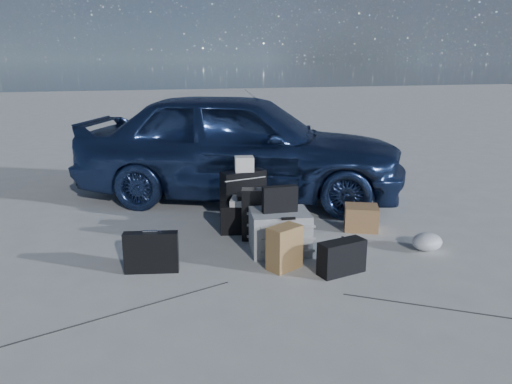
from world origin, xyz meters
TOP-DOWN VIEW (x-y plane):
  - ground at (0.00, 0.00)m, footprint 60.00×60.00m
  - car at (0.20, 2.52)m, footprint 4.93×3.60m
  - pelican_case at (0.04, 0.36)m, footprint 0.67×0.58m
  - laptop_bag at (0.04, 0.36)m, footprint 0.37×0.11m
  - briefcase at (-1.29, 0.21)m, footprint 0.52×0.22m
  - suitcase_left at (-0.03, 0.76)m, footprint 0.48×0.29m
  - suitcase_right at (-0.07, 1.40)m, footprint 0.57×0.31m
  - white_carton at (-0.06, 1.38)m, footprint 0.25×0.21m
  - duffel_bag at (-0.09, 1.07)m, footprint 0.71×0.41m
  - flat_box_white at (-0.10, 1.05)m, footprint 0.48×0.42m
  - flat_box_black at (-0.11, 1.04)m, footprint 0.30×0.24m
  - kraft_bag at (-0.06, -0.07)m, footprint 0.37×0.31m
  - cardboard_box at (1.20, 0.75)m, footprint 0.49×0.46m
  - plastic_bag at (1.55, -0.05)m, footprint 0.39×0.35m
  - messenger_bag at (0.42, -0.33)m, footprint 0.48×0.27m
  - green_bottle at (0.52, -0.13)m, footprint 0.07×0.07m

SIDE VIEW (x-z plane):
  - ground at x=0.00m, z-range 0.00..0.00m
  - plastic_bag at x=1.55m, z-range 0.00..0.18m
  - green_bottle at x=0.52m, z-range 0.00..0.27m
  - cardboard_box at x=1.20m, z-range 0.00..0.29m
  - messenger_bag at x=0.42m, z-range 0.00..0.32m
  - duffel_bag at x=-0.09m, z-range 0.00..0.33m
  - briefcase at x=-1.29m, z-range 0.00..0.39m
  - kraft_bag at x=-0.06m, z-range 0.00..0.43m
  - pelican_case at x=0.04m, z-range 0.00..0.44m
  - suitcase_left at x=-0.03m, z-range 0.00..0.58m
  - suitcase_right at x=-0.07m, z-range 0.00..0.65m
  - flat_box_white at x=-0.10m, z-range 0.33..0.40m
  - flat_box_black at x=-0.11m, z-range 0.40..0.46m
  - laptop_bag at x=0.04m, z-range 0.44..0.71m
  - white_carton at x=-0.06m, z-range 0.65..0.83m
  - car at x=0.20m, z-range 0.00..1.56m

